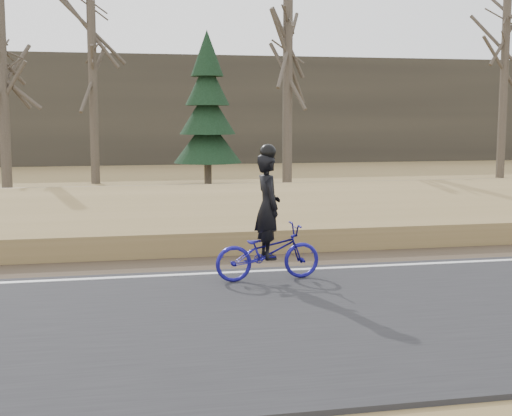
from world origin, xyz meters
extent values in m
cube|color=olive|center=(0.00, 4.20, 0.22)|extent=(120.00, 5.00, 0.44)
cube|color=slate|center=(0.00, 8.00, 0.23)|extent=(120.00, 3.00, 0.45)
cube|color=black|center=(0.00, 8.00, 0.52)|extent=(120.00, 2.40, 0.14)
cube|color=brown|center=(0.00, 7.28, 0.67)|extent=(120.00, 0.07, 0.15)
cube|color=brown|center=(0.00, 8.72, 0.67)|extent=(120.00, 0.07, 0.15)
cube|color=#383328|center=(0.00, 30.00, 3.00)|extent=(120.00, 4.00, 6.00)
imported|color=navy|center=(-5.41, -0.42, 0.51)|extent=(1.74, 0.70, 0.89)
imported|color=black|center=(-5.41, -0.42, 1.24)|extent=(0.44, 0.63, 1.67)
sphere|color=black|center=(-5.41, -0.42, 2.10)|extent=(0.26, 0.26, 0.26)
cylinder|color=#51483B|center=(-11.24, 14.12, 3.44)|extent=(0.36, 0.36, 6.88)
cylinder|color=#51483B|center=(-8.35, 17.63, 3.55)|extent=(0.36, 0.36, 7.10)
cylinder|color=#51483B|center=(-1.29, 14.49, 3.63)|extent=(0.36, 0.36, 7.27)
cylinder|color=#51483B|center=(8.87, 16.82, 4.19)|extent=(0.36, 0.36, 8.38)
cylinder|color=#51483B|center=(-4.09, 15.81, 0.59)|extent=(0.28, 0.28, 1.19)
cone|color=black|center=(-4.09, 15.81, 1.76)|extent=(2.60, 2.60, 1.73)
cone|color=black|center=(-4.09, 15.81, 2.84)|extent=(2.15, 2.15, 1.73)
cone|color=black|center=(-4.09, 15.81, 3.93)|extent=(1.70, 1.70, 1.73)
cone|color=black|center=(-4.09, 15.81, 5.02)|extent=(1.25, 1.25, 1.73)
camera|label=1|loc=(-7.87, -11.30, 2.65)|focal=50.00mm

